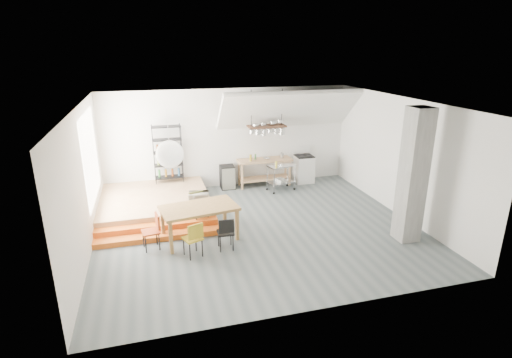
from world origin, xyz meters
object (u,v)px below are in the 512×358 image
object	(u,v)px
rolling_cart	(281,174)
stove	(304,168)
dining_table	(199,210)
mini_fridge	(227,177)

from	to	relation	value
rolling_cart	stove	bearing A→B (deg)	15.88
dining_table	mini_fridge	world-z (taller)	dining_table
mini_fridge	rolling_cart	bearing A→B (deg)	-22.02
stove	rolling_cart	xyz separation A→B (m)	(-1.02, -0.61, 0.07)
dining_table	mini_fridge	bearing A→B (deg)	58.47
stove	dining_table	world-z (taller)	stove
mini_fridge	dining_table	bearing A→B (deg)	-111.93
dining_table	rolling_cart	size ratio (longest dim) A/B	2.01
stove	dining_table	size ratio (longest dim) A/B	0.61
rolling_cart	mini_fridge	bearing A→B (deg)	142.89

